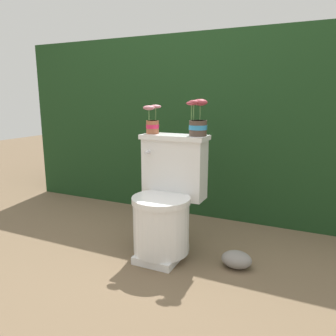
% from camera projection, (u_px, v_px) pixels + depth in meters
% --- Properties ---
extents(ground_plane, '(12.00, 12.00, 0.00)m').
position_uv_depth(ground_plane, '(156.00, 257.00, 2.10)').
color(ground_plane, brown).
extents(hedge_backdrop, '(3.51, 0.98, 1.51)m').
position_uv_depth(hedge_backdrop, '(218.00, 124.00, 3.11)').
color(hedge_backdrop, '#193819').
rests_on(hedge_backdrop, ground).
extents(toilet, '(0.43, 0.48, 0.76)m').
position_uv_depth(toilet, '(166.00, 203.00, 2.09)').
color(toilet, silver).
rests_on(toilet, ground).
extents(potted_plant_left, '(0.10, 0.11, 0.19)m').
position_uv_depth(potted_plant_left, '(152.00, 122.00, 2.17)').
color(potted_plant_left, '#9E5638').
rests_on(potted_plant_left, toilet).
extents(potted_plant_midleft, '(0.13, 0.11, 0.23)m').
position_uv_depth(potted_plant_midleft, '(198.00, 123.00, 2.03)').
color(potted_plant_midleft, '#47382D').
rests_on(potted_plant_midleft, toilet).
extents(garden_stone, '(0.18, 0.14, 0.10)m').
position_uv_depth(garden_stone, '(237.00, 259.00, 1.96)').
color(garden_stone, gray).
rests_on(garden_stone, ground).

